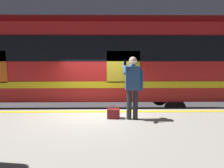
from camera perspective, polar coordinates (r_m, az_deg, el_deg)
ground_plane at (r=7.22m, az=-4.60°, el=-13.62°), size 24.54×24.54×0.00m
platform at (r=5.12m, az=-6.27°, el=-17.80°), size 14.61×4.23×0.86m
safety_line at (r=6.67m, az=-4.85°, el=-7.66°), size 14.32×0.16×0.01m
track_rail_near at (r=8.57m, az=-3.97°, el=-9.55°), size 18.99×0.08×0.16m
track_rail_far at (r=9.95m, az=-3.52°, el=-7.09°), size 18.99×0.08×0.16m
train_carriage at (r=9.08m, az=-12.75°, el=6.73°), size 13.55×3.07×3.91m
passenger at (r=5.72m, az=5.75°, el=0.32°), size 0.57×0.55×1.76m
handbag at (r=5.94m, az=0.36°, el=-8.05°), size 0.36×0.33×0.34m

